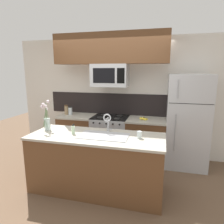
{
  "coord_description": "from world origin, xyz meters",
  "views": [
    {
      "loc": [
        1.07,
        -3.14,
        1.88
      ],
      "look_at": [
        0.2,
        0.27,
        1.16
      ],
      "focal_mm": 32.0,
      "sensor_mm": 36.0,
      "label": 1
    }
  ],
  "objects_px": {
    "storage_jar_tall": "(66,110)",
    "drinking_glass": "(139,135)",
    "refrigerator": "(187,121)",
    "banana_bunch": "(144,119)",
    "stove_range": "(110,137)",
    "dish_soap_bottle": "(73,130)",
    "storage_jar_medium": "(70,111)",
    "sink_faucet": "(107,120)",
    "microwave": "(110,75)",
    "flower_vase": "(47,120)"
  },
  "relations": [
    {
      "from": "storage_jar_tall",
      "to": "drinking_glass",
      "type": "relative_size",
      "value": 2.04
    },
    {
      "from": "sink_faucet",
      "to": "storage_jar_medium",
      "type": "bearing_deg",
      "value": 138.02
    },
    {
      "from": "storage_jar_medium",
      "to": "flower_vase",
      "type": "xyz_separation_m",
      "value": [
        0.16,
        -1.2,
        0.07
      ]
    },
    {
      "from": "stove_range",
      "to": "storage_jar_tall",
      "type": "bearing_deg",
      "value": 178.25
    },
    {
      "from": "stove_range",
      "to": "dish_soap_bottle",
      "type": "relative_size",
      "value": 5.64
    },
    {
      "from": "dish_soap_bottle",
      "to": "sink_faucet",
      "type": "bearing_deg",
      "value": 26.06
    },
    {
      "from": "storage_jar_tall",
      "to": "sink_faucet",
      "type": "xyz_separation_m",
      "value": [
        1.28,
        -1.07,
        0.09
      ]
    },
    {
      "from": "refrigerator",
      "to": "flower_vase",
      "type": "bearing_deg",
      "value": -152.91
    },
    {
      "from": "storage_jar_tall",
      "to": "sink_faucet",
      "type": "bearing_deg",
      "value": -39.98
    },
    {
      "from": "drinking_glass",
      "to": "stove_range",
      "type": "bearing_deg",
      "value": 122.18
    },
    {
      "from": "refrigerator",
      "to": "flower_vase",
      "type": "distance_m",
      "value": 2.64
    },
    {
      "from": "storage_jar_tall",
      "to": "drinking_glass",
      "type": "height_order",
      "value": "storage_jar_tall"
    },
    {
      "from": "refrigerator",
      "to": "banana_bunch",
      "type": "xyz_separation_m",
      "value": [
        -0.84,
        -0.08,
        0.02
      ]
    },
    {
      "from": "stove_range",
      "to": "storage_jar_tall",
      "type": "height_order",
      "value": "storage_jar_tall"
    },
    {
      "from": "refrigerator",
      "to": "sink_faucet",
      "type": "bearing_deg",
      "value": -141.59
    },
    {
      "from": "stove_range",
      "to": "storage_jar_tall",
      "type": "distance_m",
      "value": 1.19
    },
    {
      "from": "dish_soap_bottle",
      "to": "drinking_glass",
      "type": "bearing_deg",
      "value": 3.28
    },
    {
      "from": "stove_range",
      "to": "banana_bunch",
      "type": "distance_m",
      "value": 0.86
    },
    {
      "from": "refrigerator",
      "to": "banana_bunch",
      "type": "bearing_deg",
      "value": -174.47
    },
    {
      "from": "dish_soap_bottle",
      "to": "storage_jar_tall",
      "type": "bearing_deg",
      "value": 120.89
    },
    {
      "from": "flower_vase",
      "to": "refrigerator",
      "type": "bearing_deg",
      "value": 27.09
    },
    {
      "from": "refrigerator",
      "to": "storage_jar_tall",
      "type": "relative_size",
      "value": 8.41
    },
    {
      "from": "banana_bunch",
      "to": "drinking_glass",
      "type": "distance_m",
      "value": 1.16
    },
    {
      "from": "storage_jar_medium",
      "to": "storage_jar_tall",
      "type": "bearing_deg",
      "value": 171.31
    },
    {
      "from": "banana_bunch",
      "to": "dish_soap_bottle",
      "type": "xyz_separation_m",
      "value": [
        -0.98,
        -1.22,
        0.05
      ]
    },
    {
      "from": "stove_range",
      "to": "dish_soap_bottle",
      "type": "height_order",
      "value": "dish_soap_bottle"
    },
    {
      "from": "banana_bunch",
      "to": "storage_jar_medium",
      "type": "bearing_deg",
      "value": 177.33
    },
    {
      "from": "microwave",
      "to": "flower_vase",
      "type": "height_order",
      "value": "microwave"
    },
    {
      "from": "banana_bunch",
      "to": "dish_soap_bottle",
      "type": "relative_size",
      "value": 1.15
    },
    {
      "from": "stove_range",
      "to": "flower_vase",
      "type": "relative_size",
      "value": 1.86
    },
    {
      "from": "storage_jar_tall",
      "to": "flower_vase",
      "type": "distance_m",
      "value": 1.24
    },
    {
      "from": "microwave",
      "to": "refrigerator",
      "type": "relative_size",
      "value": 0.41
    },
    {
      "from": "drinking_glass",
      "to": "flower_vase",
      "type": "xyz_separation_m",
      "value": [
        -1.55,
        0.04,
        0.11
      ]
    },
    {
      "from": "storage_jar_medium",
      "to": "sink_faucet",
      "type": "bearing_deg",
      "value": -41.98
    },
    {
      "from": "refrigerator",
      "to": "banana_bunch",
      "type": "height_order",
      "value": "refrigerator"
    },
    {
      "from": "stove_range",
      "to": "microwave",
      "type": "height_order",
      "value": "microwave"
    },
    {
      "from": "storage_jar_medium",
      "to": "banana_bunch",
      "type": "xyz_separation_m",
      "value": [
        1.66,
        -0.08,
        -0.07
      ]
    },
    {
      "from": "microwave",
      "to": "drinking_glass",
      "type": "bearing_deg",
      "value": -57.38
    },
    {
      "from": "stove_range",
      "to": "drinking_glass",
      "type": "bearing_deg",
      "value": -57.82
    },
    {
      "from": "stove_range",
      "to": "storage_jar_medium",
      "type": "bearing_deg",
      "value": 179.03
    },
    {
      "from": "drinking_glass",
      "to": "flower_vase",
      "type": "height_order",
      "value": "flower_vase"
    },
    {
      "from": "stove_range",
      "to": "banana_bunch",
      "type": "relative_size",
      "value": 4.9
    },
    {
      "from": "microwave",
      "to": "dish_soap_bottle",
      "type": "relative_size",
      "value": 4.51
    },
    {
      "from": "storage_jar_tall",
      "to": "storage_jar_medium",
      "type": "bearing_deg",
      "value": -8.69
    },
    {
      "from": "microwave",
      "to": "storage_jar_medium",
      "type": "bearing_deg",
      "value": 177.76
    },
    {
      "from": "microwave",
      "to": "dish_soap_bottle",
      "type": "bearing_deg",
      "value": -101.95
    },
    {
      "from": "stove_range",
      "to": "refrigerator",
      "type": "xyz_separation_m",
      "value": [
        1.56,
        0.02,
        0.45
      ]
    },
    {
      "from": "sink_faucet",
      "to": "flower_vase",
      "type": "height_order",
      "value": "flower_vase"
    },
    {
      "from": "storage_jar_tall",
      "to": "flower_vase",
      "type": "bearing_deg",
      "value": -77.7
    },
    {
      "from": "sink_faucet",
      "to": "banana_bunch",
      "type": "bearing_deg",
      "value": 63.28
    }
  ]
}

